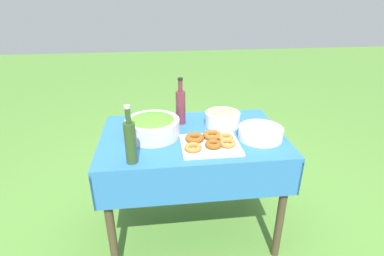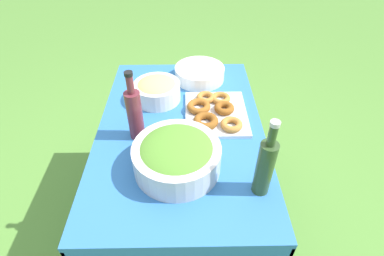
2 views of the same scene
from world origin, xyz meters
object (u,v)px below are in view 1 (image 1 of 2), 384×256
Objects in this scene: pasta_bowl at (223,117)px; olive_oil_bottle at (130,141)px; wine_bottle at (181,106)px; salad_bowl at (153,126)px; plate_stack at (261,133)px; donut_platter at (210,142)px.

pasta_bowl is 0.72m from olive_oil_bottle.
salad_bowl is at bearing -137.20° from wine_bottle.
wine_bottle reaches higher than plate_stack.
pasta_bowl is 0.67× the size of donut_platter.
donut_platter is at bearing -26.97° from salad_bowl.
wine_bottle reaches higher than salad_bowl.
pasta_bowl is at bearing -13.75° from wine_bottle.
pasta_bowl is 0.31m from donut_platter.
plate_stack is 0.84× the size of olive_oil_bottle.
wine_bottle is at bearing 166.25° from pasta_bowl.
donut_platter is at bearing -115.97° from pasta_bowl.
wine_bottle is at bearing 42.80° from salad_bowl.
wine_bottle is (-0.14, 0.35, 0.11)m from donut_platter.
olive_oil_bottle is (-0.44, -0.14, 0.11)m from donut_platter.
pasta_bowl is 0.72× the size of olive_oil_bottle.
plate_stack is 0.80m from olive_oil_bottle.
salad_bowl reaches higher than plate_stack.
pasta_bowl reaches higher than donut_platter.
salad_bowl is 1.04× the size of olive_oil_bottle.
salad_bowl reaches higher than donut_platter.
olive_oil_bottle is at bearing -122.12° from wine_bottle.
pasta_bowl is at bearing 131.06° from plate_stack.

